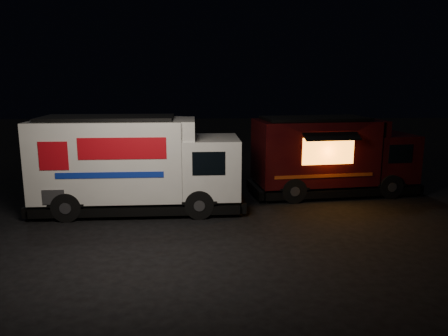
% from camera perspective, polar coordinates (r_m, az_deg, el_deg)
% --- Properties ---
extents(ground, '(80.00, 80.00, 0.00)m').
position_cam_1_polar(ground, '(15.47, -4.15, -6.81)').
color(ground, black).
rests_on(ground, ground).
extents(white_truck, '(7.91, 2.94, 3.55)m').
position_cam_1_polar(white_truck, '(16.49, -11.10, 0.52)').
color(white_truck, silver).
rests_on(white_truck, ground).
extents(red_truck, '(7.40, 3.55, 3.31)m').
position_cam_1_polar(red_truck, '(19.22, 14.18, 1.59)').
color(red_truck, '#340A09').
rests_on(red_truck, ground).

